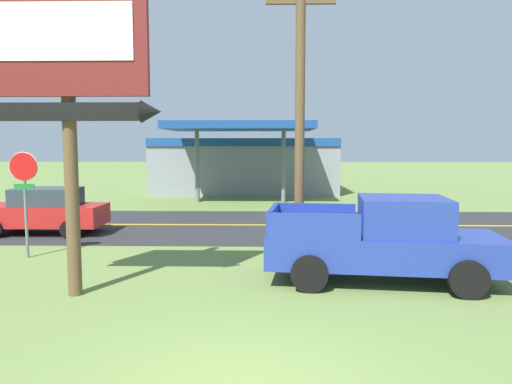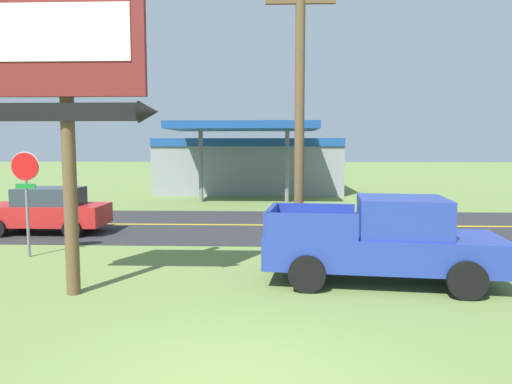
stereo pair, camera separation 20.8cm
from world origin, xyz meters
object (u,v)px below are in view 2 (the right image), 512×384
(motel_sign, at_px, (67,79))
(car_red_mid_lane, at_px, (47,210))
(utility_pole, at_px, (300,97))
(pickup_blue_parked_on_lawn, at_px, (384,241))
(stop_sign, at_px, (26,185))
(gas_station, at_px, (249,164))

(motel_sign, relative_size, car_red_mid_lane, 1.52)
(motel_sign, relative_size, utility_pole, 0.78)
(motel_sign, xyz_separation_m, pickup_blue_parked_on_lawn, (6.63, 1.24, -3.48))
(stop_sign, relative_size, utility_pole, 0.36)
(motel_sign, bearing_deg, utility_pole, 35.44)
(car_red_mid_lane, bearing_deg, motel_sign, -60.83)
(utility_pole, bearing_deg, motel_sign, -144.56)
(gas_station, bearing_deg, motel_sign, -96.16)
(gas_station, relative_size, car_red_mid_lane, 2.86)
(pickup_blue_parked_on_lawn, bearing_deg, gas_station, 101.06)
(utility_pole, xyz_separation_m, gas_station, (-2.37, 19.22, -2.45))
(car_red_mid_lane, bearing_deg, gas_station, 67.76)
(motel_sign, distance_m, pickup_blue_parked_on_lawn, 7.59)
(gas_station, xyz_separation_m, car_red_mid_lane, (-6.38, -15.60, -1.11))
(gas_station, bearing_deg, stop_sign, -105.13)
(gas_station, distance_m, car_red_mid_lane, 16.89)
(utility_pole, relative_size, car_red_mid_lane, 1.95)
(motel_sign, xyz_separation_m, car_red_mid_lane, (-3.93, 7.05, -3.61))
(motel_sign, height_order, pickup_blue_parked_on_lawn, motel_sign)
(stop_sign, distance_m, pickup_blue_parked_on_lawn, 9.69)
(motel_sign, relative_size, pickup_blue_parked_on_lawn, 1.18)
(stop_sign, xyz_separation_m, utility_pole, (7.56, -0.00, 2.37))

